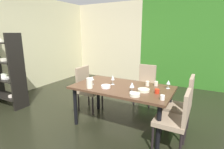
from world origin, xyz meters
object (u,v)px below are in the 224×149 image
object	(u,v)px
cup_south	(162,97)
chair_head_far	(146,82)
wine_glass_center	(168,83)
chair_right_near	(176,118)
cup_near_window	(147,84)
chair_right_far	(182,103)
serving_bowl_west	(106,86)
serving_bowl_right	(144,90)
cup_north	(157,91)
pitcher_left	(90,83)
wine_glass_front	(132,85)
wine_glass_east	(113,78)
serving_bowl_rear	(135,95)
display_shelf	(5,70)
dining_table	(122,91)
cup_near_shelf	(156,84)
chair_left_far	(87,87)
wine_glass_corner	(92,78)

from	to	relation	value
cup_south	chair_head_far	bearing A→B (deg)	115.59
wine_glass_center	cup_south	world-z (taller)	wine_glass_center
chair_right_near	cup_near_window	xyz separation A→B (m)	(-0.60, 0.53, 0.29)
chair_right_far	wine_glass_center	distance (m)	0.40
chair_right_far	cup_near_window	size ratio (longest dim) A/B	11.58
serving_bowl_west	cup_near_window	distance (m)	0.76
chair_right_near	cup_south	distance (m)	0.35
serving_bowl_right	serving_bowl_west	bearing A→B (deg)	-168.60
cup_north	pitcher_left	size ratio (longest dim) A/B	0.42
wine_glass_center	cup_near_window	xyz separation A→B (m)	(-0.36, -0.02, -0.06)
wine_glass_front	chair_head_far	bearing A→B (deg)	99.15
wine_glass_east	serving_bowl_rear	distance (m)	0.70
chair_right_far	display_shelf	distance (m)	3.87
dining_table	serving_bowl_west	size ratio (longest dim) A/B	10.50
chair_right_near	wine_glass_front	xyz separation A→B (m)	(-0.72, 0.09, 0.36)
cup_north	cup_near_shelf	bearing A→B (deg)	107.23
dining_table	cup_near_shelf	bearing A→B (deg)	32.51
chair_left_far	cup_south	distance (m)	1.88
wine_glass_east	display_shelf	bearing A→B (deg)	-169.76
cup_north	pitcher_left	distance (m)	1.14
display_shelf	chair_left_far	bearing A→B (deg)	21.59
wine_glass_front	chair_right_far	bearing A→B (deg)	32.15
cup_near_shelf	pitcher_left	world-z (taller)	pitcher_left
pitcher_left	wine_glass_center	bearing A→B (deg)	27.72
wine_glass_front	cup_south	size ratio (longest dim) A/B	2.25
serving_bowl_west	wine_glass_center	bearing A→B (deg)	26.68
chair_left_far	serving_bowl_west	world-z (taller)	chair_left_far
chair_right_near	cup_near_shelf	bearing A→B (deg)	37.55
chair_right_far	cup_near_shelf	xyz separation A→B (m)	(-0.47, 0.06, 0.25)
wine_glass_center	wine_glass_front	world-z (taller)	wine_glass_front
chair_right_near	chair_head_far	bearing A→B (deg)	31.74
cup_north	cup_near_shelf	xyz separation A→B (m)	(-0.12, 0.40, 0.01)
wine_glass_corner	wine_glass_front	world-z (taller)	wine_glass_front
display_shelf	serving_bowl_west	xyz separation A→B (m)	(2.58, 0.23, -0.08)
wine_glass_center	cup_north	bearing A→B (deg)	-106.62
chair_right_far	cup_north	bearing A→B (deg)	134.06
chair_left_far	display_shelf	distance (m)	1.97
cup_near_shelf	serving_bowl_west	bearing A→B (deg)	-143.90
wine_glass_center	cup_near_shelf	xyz separation A→B (m)	(-0.23, 0.05, -0.06)
cup_near_window	pitcher_left	xyz separation A→B (m)	(-0.84, -0.61, 0.05)
serving_bowl_rear	serving_bowl_right	bearing A→B (deg)	79.84
cup_north	chair_left_far	bearing A→B (deg)	168.23
chair_head_far	wine_glass_east	xyz separation A→B (m)	(-0.23, -1.25, 0.37)
pitcher_left	wine_glass_front	bearing A→B (deg)	13.25
dining_table	serving_bowl_right	size ratio (longest dim) A/B	9.05
cup_near_shelf	cup_near_window	bearing A→B (deg)	-149.84
wine_glass_corner	wine_glass_front	bearing A→B (deg)	-2.29
chair_right_near	wine_glass_front	world-z (taller)	chair_right_near
chair_right_near	cup_near_window	distance (m)	0.85
display_shelf	cup_near_window	size ratio (longest dim) A/B	19.34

